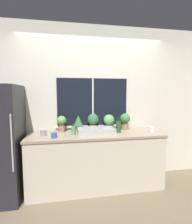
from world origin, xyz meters
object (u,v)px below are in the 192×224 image
potted_plant_far_left (62,122)px  potted_plant_right (109,121)px  soap_bottle (73,130)px  sink (96,131)px  potted_plant_far_right (125,120)px  mug_grey (44,133)px  potted_plant_left (78,122)px  bottle_tall (118,126)px  mug_white (152,129)px  potted_plant_center (93,121)px  mug_blue (54,135)px

potted_plant_far_left → potted_plant_right: 0.81m
soap_bottle → potted_plant_right: bearing=20.4°
sink → potted_plant_far_right: 0.61m
soap_bottle → mug_grey: size_ratio=1.97×
sink → potted_plant_far_left: size_ratio=2.16×
potted_plant_left → potted_plant_far_right: 0.83m
potted_plant_right → bottle_tall: (0.11, -0.20, -0.06)m
potted_plant_far_right → potted_plant_far_left: bearing=180.0°
potted_plant_far_left → bottle_tall: (0.92, -0.20, -0.06)m
potted_plant_left → bottle_tall: (0.65, -0.20, -0.06)m
sink → bottle_tall: sink is taller
soap_bottle → mug_white: (1.31, -0.02, -0.04)m
potted_plant_center → potted_plant_far_right: potted_plant_center is taller
potted_plant_far_left → potted_plant_far_right: (1.11, -0.00, 0.01)m
sink → mug_grey: bearing=-179.2°
mug_white → potted_plant_left: bearing=168.3°
mug_blue → sink: bearing=15.0°
potted_plant_far_right → potted_plant_center: bearing=-180.0°
potted_plant_left → soap_bottle: bearing=-112.3°
potted_plant_right → soap_bottle: size_ratio=1.50×
potted_plant_left → mug_grey: (-0.55, -0.21, -0.11)m
sink → potted_plant_far_right: sink is taller
bottle_tall → potted_plant_left: bearing=163.1°
potted_plant_far_right → bottle_tall: (-0.18, -0.20, -0.07)m
potted_plant_far_left → potted_plant_far_right: potted_plant_far_right is taller
potted_plant_left → mug_blue: 0.55m
potted_plant_right → potted_plant_far_right: potted_plant_far_right is taller
potted_plant_far_right → mug_white: potted_plant_far_right is taller
potted_plant_right → bottle_tall: size_ratio=1.12×
mug_grey → soap_bottle: bearing=-2.8°
potted_plant_center → mug_blue: (-0.63, -0.37, -0.13)m
potted_plant_right → mug_blue: bearing=-157.8°
bottle_tall → mug_blue: (-1.03, -0.18, -0.06)m
potted_plant_far_left → mug_grey: potted_plant_far_left is taller
potted_plant_far_left → mug_white: size_ratio=2.96×
potted_plant_far_right → bottle_tall: potted_plant_far_right is taller
potted_plant_left → mug_white: bearing=-11.7°
potted_plant_right → potted_plant_far_right: bearing=0.0°
potted_plant_right → mug_white: 0.73m
mug_white → mug_blue: size_ratio=1.09×
potted_plant_left → potted_plant_far_left: bearing=180.0°
sink → soap_bottle: (-0.36, -0.03, 0.03)m
bottle_tall → mug_white: 0.57m
potted_plant_far_right → mug_grey: potted_plant_far_right is taller
potted_plant_center → potted_plant_left: bearing=180.0°
mug_white → bottle_tall: bearing=174.3°
sink → mug_blue: sink is taller
bottle_tall → mug_blue: bearing=-170.1°
potted_plant_right → potted_plant_left: bearing=180.0°
potted_plant_left → soap_bottle: (-0.10, -0.23, -0.08)m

